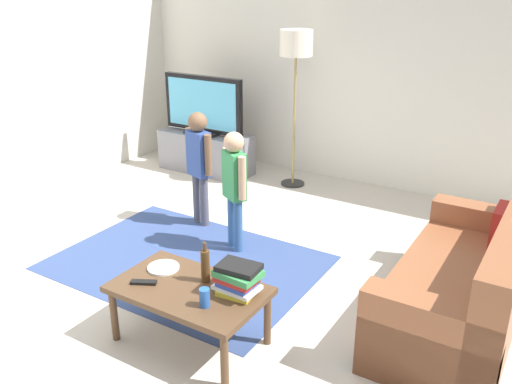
% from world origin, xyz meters
% --- Properties ---
extents(ground, '(7.80, 7.80, 0.00)m').
position_xyz_m(ground, '(0.00, 0.00, 0.00)').
color(ground, beige).
extents(wall_back, '(6.00, 0.12, 2.70)m').
position_xyz_m(wall_back, '(0.00, 3.00, 1.35)').
color(wall_back, silver).
rests_on(wall_back, ground).
extents(area_rug, '(2.20, 1.60, 0.01)m').
position_xyz_m(area_rug, '(-0.50, 0.26, 0.00)').
color(area_rug, '#33477A').
rests_on(area_rug, ground).
extents(tv_stand, '(1.20, 0.44, 0.50)m').
position_xyz_m(tv_stand, '(-1.79, 2.30, 0.24)').
color(tv_stand, slate).
rests_on(tv_stand, ground).
extents(tv, '(1.10, 0.28, 0.71)m').
position_xyz_m(tv, '(-1.79, 2.28, 0.85)').
color(tv, black).
rests_on(tv, tv_stand).
extents(couch, '(0.80, 1.80, 0.86)m').
position_xyz_m(couch, '(1.75, 0.60, 0.29)').
color(couch, brown).
rests_on(couch, ground).
extents(floor_lamp, '(0.36, 0.36, 1.78)m').
position_xyz_m(floor_lamp, '(-0.63, 2.45, 1.54)').
color(floor_lamp, '#262626').
rests_on(floor_lamp, ground).
extents(child_near_tv, '(0.36, 0.20, 1.13)m').
position_xyz_m(child_near_tv, '(-0.88, 0.99, 0.68)').
color(child_near_tv, '#4C4C59').
rests_on(child_near_tv, ground).
extents(child_center, '(0.33, 0.23, 1.09)m').
position_xyz_m(child_center, '(-0.29, 0.72, 0.66)').
color(child_center, '#33598C').
rests_on(child_center, ground).
extents(coffee_table, '(1.00, 0.60, 0.42)m').
position_xyz_m(coffee_table, '(0.21, -0.57, 0.37)').
color(coffee_table, '#513823').
rests_on(coffee_table, ground).
extents(book_stack, '(0.30, 0.22, 0.21)m').
position_xyz_m(book_stack, '(0.52, -0.47, 0.53)').
color(book_stack, yellow).
rests_on(book_stack, coffee_table).
extents(bottle, '(0.06, 0.06, 0.29)m').
position_xyz_m(bottle, '(0.26, -0.45, 0.54)').
color(bottle, '#4C3319').
rests_on(bottle, coffee_table).
extents(tv_remote, '(0.17, 0.12, 0.02)m').
position_xyz_m(tv_remote, '(-0.07, -0.69, 0.43)').
color(tv_remote, black).
rests_on(tv_remote, coffee_table).
extents(soda_can, '(0.07, 0.07, 0.12)m').
position_xyz_m(soda_can, '(0.43, -0.69, 0.48)').
color(soda_can, '#2659B2').
rests_on(soda_can, coffee_table).
extents(plate, '(0.22, 0.22, 0.02)m').
position_xyz_m(plate, '(-0.09, -0.47, 0.43)').
color(plate, white).
rests_on(plate, coffee_table).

